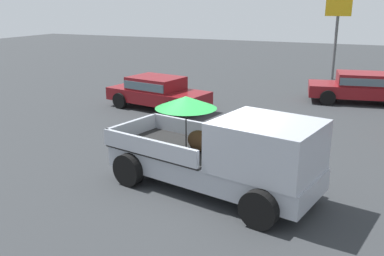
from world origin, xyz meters
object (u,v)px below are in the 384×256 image
(parked_sedan_near, at_px, (157,91))
(motel_sign, at_px, (337,23))
(parked_sedan_far, at_px, (360,86))
(pickup_truck_main, at_px, (228,154))

(parked_sedan_near, bearing_deg, motel_sign, 70.29)
(parked_sedan_near, height_order, motel_sign, motel_sign)
(parked_sedan_far, distance_m, motel_sign, 6.45)
(parked_sedan_far, bearing_deg, parked_sedan_near, 20.56)
(pickup_truck_main, xyz_separation_m, parked_sedan_far, (2.29, 11.21, -0.24))
(motel_sign, bearing_deg, parked_sedan_far, -73.08)
(parked_sedan_near, distance_m, motel_sign, 12.11)
(pickup_truck_main, bearing_deg, motel_sign, 99.98)
(pickup_truck_main, distance_m, parked_sedan_far, 11.44)
(pickup_truck_main, xyz_separation_m, parked_sedan_near, (-5.40, 6.65, -0.24))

